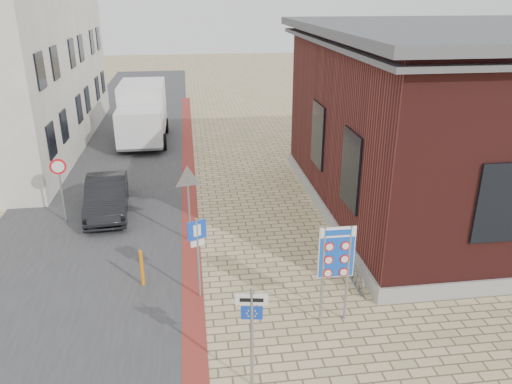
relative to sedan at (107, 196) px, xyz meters
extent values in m
plane|color=tan|center=(5.07, -8.16, -0.69)|extent=(120.00, 120.00, 0.00)
cube|color=#38383A|center=(-0.43, 6.84, -0.68)|extent=(7.00, 60.00, 0.02)
cube|color=maroon|center=(3.07, 1.84, -0.67)|extent=(0.60, 40.00, 0.02)
cube|color=gray|center=(14.07, -1.16, -0.44)|extent=(12.15, 12.15, 0.50)
cube|color=#481917|center=(14.07, -1.16, 2.81)|extent=(12.00, 12.00, 6.00)
cube|color=#4F5055|center=(14.07, -1.16, 5.96)|extent=(13.00, 13.00, 0.30)
cube|color=#4F5055|center=(14.07, -1.16, 5.56)|extent=(12.70, 12.70, 0.15)
cube|color=black|center=(8.05, -4.16, 2.11)|extent=(0.12, 1.60, 2.40)
cube|color=black|center=(8.05, -0.16, 2.11)|extent=(0.12, 1.60, 2.40)
cube|color=black|center=(11.07, -7.18, 2.11)|extent=(1.40, 0.12, 2.20)
cube|color=black|center=(-2.41, 2.64, 1.51)|extent=(0.10, 1.10, 1.40)
cube|color=black|center=(-2.41, 5.04, 1.51)|extent=(0.10, 1.10, 1.40)
cube|color=black|center=(-2.41, 2.64, 4.31)|extent=(0.10, 1.10, 1.40)
cube|color=black|center=(-2.41, 5.04, 4.31)|extent=(0.10, 1.10, 1.40)
cube|color=beige|center=(-5.93, 9.84, 3.71)|extent=(7.00, 6.00, 8.80)
cube|color=black|center=(-2.41, 8.64, 1.51)|extent=(0.10, 1.10, 1.40)
cube|color=black|center=(-2.41, 11.04, 1.51)|extent=(0.10, 1.10, 1.40)
cube|color=black|center=(-2.41, 8.64, 4.31)|extent=(0.10, 1.10, 1.40)
cube|color=black|center=(-2.41, 11.04, 4.31)|extent=(0.10, 1.10, 1.40)
cube|color=beige|center=(-5.93, 15.84, 3.31)|extent=(7.00, 6.00, 8.00)
cube|color=black|center=(-2.41, 14.64, 1.51)|extent=(0.10, 1.10, 1.40)
cube|color=black|center=(-2.41, 17.04, 1.51)|extent=(0.10, 1.10, 1.40)
cube|color=black|center=(-2.41, 14.64, 4.31)|extent=(0.10, 1.10, 1.40)
cube|color=black|center=(-2.41, 17.04, 4.31)|extent=(0.10, 1.10, 1.40)
torus|color=slate|center=(7.72, -6.56, -0.41)|extent=(0.04, 0.60, 0.60)
torus|color=slate|center=(7.72, -6.26, -0.41)|extent=(0.04, 0.60, 0.60)
torus|color=slate|center=(7.72, -5.96, -0.41)|extent=(0.04, 0.60, 0.60)
torus|color=slate|center=(7.72, -5.66, -0.41)|extent=(0.04, 0.60, 0.60)
torus|color=slate|center=(7.72, -5.36, -0.41)|extent=(0.04, 0.60, 0.60)
cube|color=slate|center=(7.72, -5.96, -0.67)|extent=(0.08, 1.60, 0.04)
imported|color=black|center=(0.00, 0.00, 0.00)|extent=(1.80, 4.27, 1.37)
cube|color=slate|center=(0.69, 9.69, -0.19)|extent=(2.31, 5.93, 0.27)
cube|color=white|center=(0.69, 7.60, 0.69)|extent=(2.31, 1.87, 1.76)
cube|color=black|center=(0.69, 6.78, 1.02)|extent=(2.09, 0.08, 0.88)
cube|color=white|center=(0.69, 10.68, 1.24)|extent=(2.42, 3.95, 2.42)
cylinder|color=black|center=(-0.46, 7.93, -0.25)|extent=(0.27, 0.88, 0.88)
cylinder|color=black|center=(1.84, 7.93, -0.25)|extent=(0.27, 0.88, 0.88)
cylinder|color=black|center=(-0.46, 11.45, -0.25)|extent=(0.27, 0.88, 0.88)
cylinder|color=black|center=(1.84, 11.45, -0.25)|extent=(0.27, 0.88, 0.88)
cylinder|color=gray|center=(6.30, -7.66, 0.64)|extent=(0.07, 0.07, 2.65)
cylinder|color=gray|center=(6.94, -7.66, 0.64)|extent=(0.07, 0.07, 2.65)
cube|color=white|center=(6.62, -7.66, 1.28)|extent=(0.90, 0.05, 1.36)
cube|color=blue|center=(6.62, -7.66, 1.28)|extent=(0.87, 0.06, 1.32)
cube|color=white|center=(6.62, -7.66, 1.82)|extent=(0.87, 0.06, 0.26)
cylinder|color=gray|center=(4.27, -9.66, 0.53)|extent=(0.07, 0.07, 2.43)
cube|color=white|center=(4.27, -9.66, 1.48)|extent=(0.65, 0.14, 0.23)
cube|color=#0F38B7|center=(4.27, -9.66, 1.16)|extent=(0.44, 0.11, 0.30)
cylinder|color=gray|center=(3.27, -6.16, 0.51)|extent=(0.07, 0.07, 2.39)
cube|color=blue|center=(3.27, -6.16, 1.37)|extent=(0.50, 0.24, 0.52)
cube|color=white|center=(3.27, -6.16, 0.98)|extent=(0.37, 0.18, 0.17)
cylinder|color=gray|center=(3.07, -2.78, 0.60)|extent=(0.07, 0.07, 2.58)
cylinder|color=gray|center=(-1.43, -0.63, 0.52)|extent=(0.07, 0.07, 2.42)
cylinder|color=red|center=(-1.43, -0.63, 1.46)|extent=(0.56, 0.16, 0.57)
cylinder|color=orange|center=(1.68, -5.36, -0.12)|extent=(0.12, 0.12, 1.12)
camera|label=1|loc=(3.22, -17.99, 7.16)|focal=35.00mm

